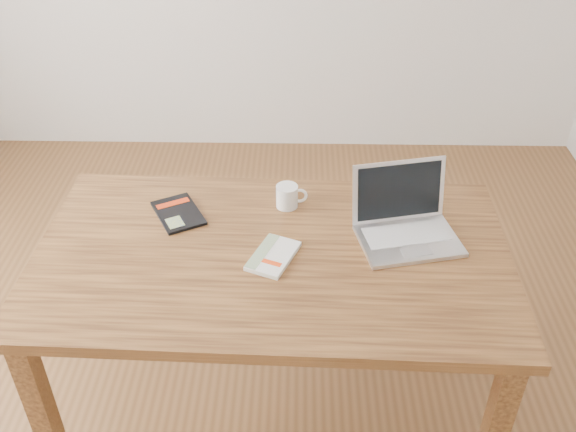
{
  "coord_description": "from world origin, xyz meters",
  "views": [
    {
      "loc": [
        0.28,
        -1.65,
        2.04
      ],
      "look_at": [
        0.25,
        0.01,
        0.85
      ],
      "focal_mm": 40.0,
      "sensor_mm": 36.0,
      "label": 1
    }
  ],
  "objects_px": {
    "desk": "(272,273)",
    "laptop": "(405,222)",
    "white_guidebook": "(273,256)",
    "black_guidebook": "(178,213)",
    "coffee_mug": "(288,196)"
  },
  "relations": [
    {
      "from": "laptop",
      "to": "coffee_mug",
      "type": "distance_m",
      "value": 0.42
    },
    {
      "from": "black_guidebook",
      "to": "coffee_mug",
      "type": "height_order",
      "value": "coffee_mug"
    },
    {
      "from": "desk",
      "to": "laptop",
      "type": "xyz_separation_m",
      "value": [
        0.43,
        0.11,
        0.14
      ]
    },
    {
      "from": "desk",
      "to": "white_guidebook",
      "type": "relative_size",
      "value": 7.06
    },
    {
      "from": "laptop",
      "to": "white_guidebook",
      "type": "bearing_deg",
      "value": -175.25
    },
    {
      "from": "white_guidebook",
      "to": "black_guidebook",
      "type": "relative_size",
      "value": 0.89
    },
    {
      "from": "black_guidebook",
      "to": "laptop",
      "type": "bearing_deg",
      "value": -35.09
    },
    {
      "from": "white_guidebook",
      "to": "black_guidebook",
      "type": "xyz_separation_m",
      "value": [
        -0.34,
        0.23,
        -0.0
      ]
    },
    {
      "from": "desk",
      "to": "laptop",
      "type": "height_order",
      "value": "laptop"
    },
    {
      "from": "desk",
      "to": "white_guidebook",
      "type": "height_order",
      "value": "white_guidebook"
    },
    {
      "from": "desk",
      "to": "black_guidebook",
      "type": "distance_m",
      "value": 0.4
    },
    {
      "from": "desk",
      "to": "laptop",
      "type": "distance_m",
      "value": 0.47
    },
    {
      "from": "white_guidebook",
      "to": "laptop",
      "type": "height_order",
      "value": "laptop"
    },
    {
      "from": "white_guidebook",
      "to": "coffee_mug",
      "type": "xyz_separation_m",
      "value": [
        0.04,
        0.29,
        0.04
      ]
    },
    {
      "from": "laptop",
      "to": "desk",
      "type": "bearing_deg",
      "value": -179.03
    }
  ]
}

